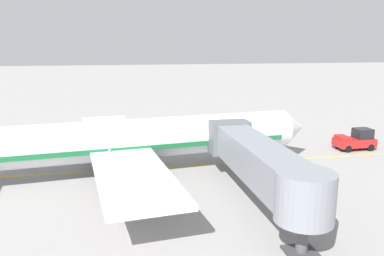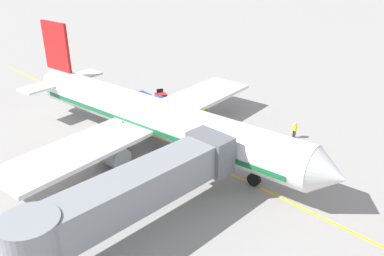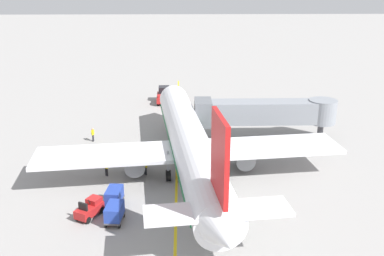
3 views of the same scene
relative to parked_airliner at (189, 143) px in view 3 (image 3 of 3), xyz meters
The scene contains 11 objects.
ground_plane 3.56m from the parked_airliner, 145.12° to the left, with size 400.00×400.00×0.00m, color gray.
gate_lead_in_line 3.56m from the parked_airliner, 145.12° to the left, with size 0.24×80.00×0.01m, color gold.
parked_airliner is the anchor object (origin of this frame).
jet_bridge 13.12m from the parked_airliner, 44.82° to the left, with size 17.05×3.50×4.98m.
pushback_tractor 26.23m from the parked_airliner, 97.72° to the left, with size 2.29×4.44×2.40m.
baggage_tug_lead 12.14m from the parked_airliner, 134.91° to the right, with size 2.22×2.77×1.62m.
baggage_cart_front 9.67m from the parked_airliner, 134.75° to the right, with size 1.49×2.95×1.58m.
baggage_cart_second_in_train 11.49m from the parked_airliner, 123.44° to the right, with size 1.49×2.95×1.58m.
ground_crew_wing_walker 14.74m from the parked_airliner, 141.91° to the left, with size 0.29×0.73×1.69m.
ground_crew_loader 4.99m from the parked_airliner, behind, with size 0.55×0.59×1.69m.
ground_crew_marshaller 8.61m from the parked_airliner, behind, with size 0.64×0.49×1.69m.
Camera 3 is at (0.55, -40.78, 18.68)m, focal length 40.26 mm.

